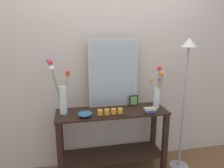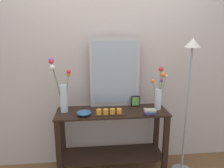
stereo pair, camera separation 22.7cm
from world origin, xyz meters
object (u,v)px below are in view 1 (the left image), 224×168
object	(u,v)px
console_table	(112,135)
book_stack	(150,110)
decorative_bowl	(85,114)
mirror_leaning	(113,73)
tall_vase_left	(61,92)
vase_right	(157,91)
candle_tray	(110,112)
floor_lamp	(186,84)
picture_frame_small	(134,101)

from	to	relation	value
console_table	book_stack	world-z (taller)	book_stack
console_table	decorative_bowl	size ratio (longest dim) A/B	8.01
mirror_leaning	tall_vase_left	world-z (taller)	mirror_leaning
mirror_leaning	decorative_bowl	xyz separation A→B (m)	(-0.37, -0.28, -0.38)
tall_vase_left	vase_right	size ratio (longest dim) A/B	1.20
console_table	book_stack	size ratio (longest dim) A/B	9.63
mirror_leaning	candle_tray	bearing A→B (deg)	-108.41
floor_lamp	tall_vase_left	bearing A→B (deg)	175.90
console_table	floor_lamp	bearing A→B (deg)	-4.26
console_table	decorative_bowl	distance (m)	0.47
console_table	vase_right	size ratio (longest dim) A/B	2.49
candle_tray	mirror_leaning	bearing A→B (deg)	71.59
tall_vase_left	floor_lamp	distance (m)	1.42
vase_right	candle_tray	world-z (taller)	vase_right
tall_vase_left	picture_frame_small	world-z (taller)	tall_vase_left
book_stack	picture_frame_small	bearing A→B (deg)	110.05
mirror_leaning	floor_lamp	distance (m)	0.86
mirror_leaning	vase_right	bearing A→B (deg)	-20.46
decorative_bowl	floor_lamp	xyz separation A→B (m)	(1.18, 0.04, 0.26)
mirror_leaning	decorative_bowl	distance (m)	0.60
console_table	mirror_leaning	world-z (taller)	mirror_leaning
candle_tray	floor_lamp	size ratio (longest dim) A/B	0.20
decorative_bowl	floor_lamp	bearing A→B (deg)	1.98
floor_lamp	vase_right	bearing A→B (deg)	169.77
mirror_leaning	book_stack	xyz separation A→B (m)	(0.35, -0.33, -0.38)
book_stack	vase_right	bearing A→B (deg)	45.72
tall_vase_left	vase_right	world-z (taller)	tall_vase_left
vase_right	book_stack	size ratio (longest dim) A/B	3.86
vase_right	picture_frame_small	world-z (taller)	vase_right
tall_vase_left	book_stack	xyz separation A→B (m)	(0.95, -0.19, -0.22)
vase_right	tall_vase_left	bearing A→B (deg)	177.73
console_table	candle_tray	size ratio (longest dim) A/B	3.98
console_table	floor_lamp	size ratio (longest dim) A/B	0.78
console_table	tall_vase_left	size ratio (longest dim) A/B	2.09
candle_tray	decorative_bowl	world-z (taller)	candle_tray
console_table	vase_right	world-z (taller)	vase_right
mirror_leaning	tall_vase_left	xyz separation A→B (m)	(-0.61, -0.14, -0.16)
picture_frame_small	floor_lamp	xyz separation A→B (m)	(0.57, -0.19, 0.23)
tall_vase_left	floor_lamp	xyz separation A→B (m)	(1.42, -0.10, 0.04)
picture_frame_small	decorative_bowl	bearing A→B (deg)	-159.23
book_stack	floor_lamp	size ratio (longest dim) A/B	0.08
floor_lamp	picture_frame_small	bearing A→B (deg)	161.25
decorative_bowl	floor_lamp	world-z (taller)	floor_lamp
candle_tray	console_table	bearing A→B (deg)	69.04
candle_tray	picture_frame_small	size ratio (longest dim) A/B	2.48
mirror_leaning	candle_tray	xyz separation A→B (m)	(-0.10, -0.29, -0.38)
picture_frame_small	floor_lamp	size ratio (longest dim) A/B	0.08
console_table	picture_frame_small	world-z (taller)	picture_frame_small
vase_right	candle_tray	distance (m)	0.62
candle_tray	floor_lamp	world-z (taller)	floor_lamp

